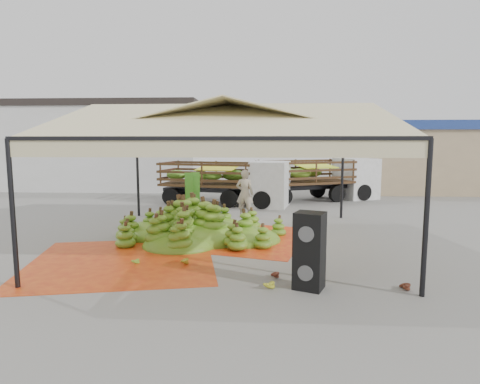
# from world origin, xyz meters

# --- Properties ---
(ground) EXTENTS (90.00, 90.00, 0.00)m
(ground) POSITION_xyz_m (0.00, 0.00, 0.00)
(ground) COLOR slate
(ground) RESTS_ON ground
(canopy_tent) EXTENTS (8.10, 8.10, 4.00)m
(canopy_tent) POSITION_xyz_m (0.00, 0.00, 3.30)
(canopy_tent) COLOR black
(canopy_tent) RESTS_ON ground
(building_white) EXTENTS (14.30, 6.30, 5.40)m
(building_white) POSITION_xyz_m (-10.00, 14.00, 2.71)
(building_white) COLOR silver
(building_white) RESTS_ON ground
(building_tan) EXTENTS (6.30, 5.30, 4.10)m
(building_tan) POSITION_xyz_m (10.00, 13.00, 2.07)
(building_tan) COLOR tan
(building_tan) RESTS_ON ground
(tarp_left) EXTENTS (5.14, 4.98, 0.01)m
(tarp_left) POSITION_xyz_m (-2.52, -2.08, 0.01)
(tarp_left) COLOR #CE5213
(tarp_left) RESTS_ON ground
(tarp_right) EXTENTS (4.79, 4.92, 0.01)m
(tarp_right) POSITION_xyz_m (0.24, 0.52, 0.01)
(tarp_right) COLOR orange
(tarp_right) RESTS_ON ground
(banana_heap) EXTENTS (5.90, 5.06, 1.16)m
(banana_heap) POSITION_xyz_m (-0.99, 0.41, 0.58)
(banana_heap) COLOR #40801A
(banana_heap) RESTS_ON ground
(hand_yellow_a) EXTENTS (0.58, 0.53, 0.21)m
(hand_yellow_a) POSITION_xyz_m (1.02, -3.70, 0.11)
(hand_yellow_a) COLOR gold
(hand_yellow_a) RESTS_ON ground
(hand_yellow_b) EXTENTS (0.55, 0.50, 0.21)m
(hand_yellow_b) POSITION_xyz_m (-1.01, -2.27, 0.10)
(hand_yellow_b) COLOR gold
(hand_yellow_b) RESTS_ON ground
(hand_red_a) EXTENTS (0.46, 0.40, 0.19)m
(hand_red_a) POSITION_xyz_m (1.15, -3.12, 0.09)
(hand_red_a) COLOR #5D1D15
(hand_red_a) RESTS_ON ground
(hand_red_b) EXTENTS (0.52, 0.45, 0.21)m
(hand_red_b) POSITION_xyz_m (3.70, -3.69, 0.11)
(hand_red_b) COLOR #5D2815
(hand_red_b) RESTS_ON ground
(hand_green) EXTENTS (0.40, 0.33, 0.17)m
(hand_green) POSITION_xyz_m (-2.19, -2.25, 0.09)
(hand_green) COLOR #58831B
(hand_green) RESTS_ON ground
(hanging_bunches) EXTENTS (3.24, 0.24, 0.20)m
(hanging_bunches) POSITION_xyz_m (-0.84, -0.37, 2.62)
(hanging_bunches) COLOR #46811A
(hanging_bunches) RESTS_ON ground
(speaker_stack) EXTENTS (0.71, 0.67, 1.56)m
(speaker_stack) POSITION_xyz_m (1.88, -3.70, 0.78)
(speaker_stack) COLOR black
(speaker_stack) RESTS_ON ground
(banana_leaves) EXTENTS (0.96, 1.36, 3.70)m
(banana_leaves) POSITION_xyz_m (-1.55, 2.29, 0.00)
(banana_leaves) COLOR #427E21
(banana_leaves) RESTS_ON ground
(vendor) EXTENTS (0.75, 0.57, 1.87)m
(vendor) POSITION_xyz_m (0.25, 3.92, 0.94)
(vendor) COLOR gray
(vendor) RESTS_ON ground
(truck_left) EXTENTS (6.26, 3.21, 2.05)m
(truck_left) POSITION_xyz_m (-0.62, 7.17, 1.26)
(truck_left) COLOR #473517
(truck_left) RESTS_ON ground
(truck_right) EXTENTS (6.42, 4.32, 2.09)m
(truck_right) POSITION_xyz_m (4.01, 8.95, 1.29)
(truck_right) COLOR #462B17
(truck_right) RESTS_ON ground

